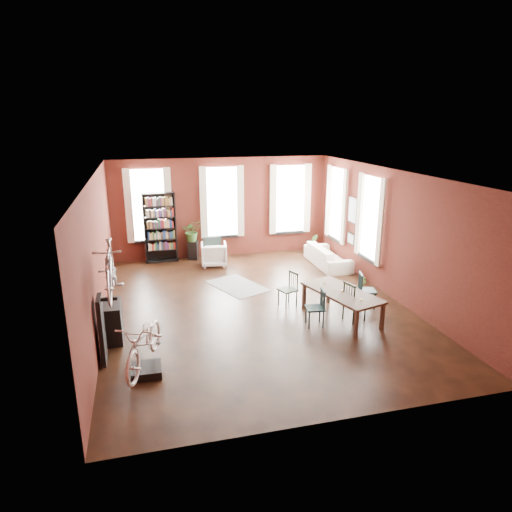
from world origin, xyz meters
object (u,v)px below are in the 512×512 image
object	(u,v)px
dining_chair_c	(355,301)
bike_trainer	(147,370)
dining_table	(341,305)
plant_stand	(193,250)
dining_chair_b	(288,290)
cream_sofa	(328,253)
bookshelf	(160,228)
dining_chair_d	(367,291)
bicycle_floor	(143,320)
white_armchair	(214,253)
console_table	(112,322)
dining_chair_a	(315,308)

from	to	relation	value
dining_chair_c	bike_trainer	bearing A→B (deg)	88.47
dining_chair_c	dining_table	bearing A→B (deg)	45.32
plant_stand	dining_chair_b	bearing A→B (deg)	-68.31
cream_sofa	bike_trainer	xyz separation A→B (m)	(-5.60, -5.05, -0.33)
bookshelf	cream_sofa	world-z (taller)	bookshelf
bookshelf	plant_stand	xyz separation A→B (m)	(1.00, 0.00, -0.80)
dining_table	dining_chair_d	distance (m)	0.99
dining_chair_c	cream_sofa	bearing A→B (deg)	-30.44
dining_chair_d	bookshelf	size ratio (longest dim) A/B	0.39
dining_table	bicycle_floor	distance (m)	4.58
white_armchair	dining_chair_c	bearing A→B (deg)	124.18
console_table	bookshelf	bearing A→B (deg)	76.17
console_table	dining_chair_a	bearing A→B (deg)	-5.53
dining_chair_d	bike_trainer	world-z (taller)	dining_chair_d
bookshelf	console_table	world-z (taller)	bookshelf
dining_chair_a	bookshelf	distance (m)	6.39
dining_chair_c	cream_sofa	distance (m)	4.00
white_armchair	bicycle_floor	xyz separation A→B (m)	(-2.18, -5.91, 0.65)
plant_stand	white_armchair	bearing A→B (deg)	-56.47
dining_table	plant_stand	distance (m)	6.06
console_table	white_armchair	bearing A→B (deg)	57.22
console_table	dining_chair_d	bearing A→B (deg)	2.22
dining_chair_d	plant_stand	xyz separation A→B (m)	(-3.57, 4.97, -0.13)
cream_sofa	bicycle_floor	xyz separation A→B (m)	(-5.59, -5.03, 0.63)
dining_table	white_armchair	bearing A→B (deg)	98.91
dining_chair_c	bookshelf	world-z (taller)	bookshelf
dining_table	white_armchair	size ratio (longest dim) A/B	2.48
white_armchair	plant_stand	world-z (taller)	white_armchair
dining_chair_c	console_table	world-z (taller)	dining_chair_c
cream_sofa	bike_trainer	bearing A→B (deg)	132.06
bike_trainer	console_table	bearing A→B (deg)	112.12
bike_trainer	console_table	xyz separation A→B (m)	(-0.63, 1.55, 0.32)
cream_sofa	console_table	xyz separation A→B (m)	(-6.23, -3.50, -0.01)
dining_chair_d	cream_sofa	bearing A→B (deg)	8.25
dining_table	bookshelf	bearing A→B (deg)	108.11
dining_table	console_table	distance (m)	4.98
console_table	bicycle_floor	xyz separation A→B (m)	(0.64, -1.53, 0.64)
dining_chair_d	console_table	bearing A→B (deg)	107.13
white_armchair	cream_sofa	bearing A→B (deg)	172.78
console_table	plant_stand	xyz separation A→B (m)	(2.28, 5.20, -0.10)
dining_chair_a	dining_chair_d	distance (m)	1.71
dining_table	dining_chair_d	world-z (taller)	dining_chair_d
dining_chair_a	dining_chair_b	xyz separation A→B (m)	(-0.23, 1.20, 0.00)
dining_chair_d	dining_chair_b	bearing A→B (deg)	87.76
cream_sofa	dining_chair_d	bearing A→B (deg)	173.34
white_armchair	plant_stand	size ratio (longest dim) A/B	1.30
bookshelf	console_table	size ratio (longest dim) A/B	2.75
dining_chair_b	dining_table	bearing A→B (deg)	24.28
bike_trainer	plant_stand	xyz separation A→B (m)	(1.65, 6.75, 0.22)
dining_chair_c	bookshelf	bearing A→B (deg)	19.39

